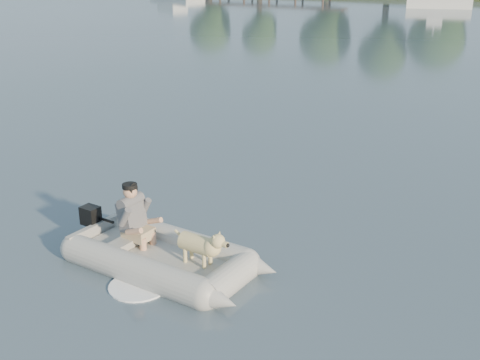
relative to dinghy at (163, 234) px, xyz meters
The scene contains 5 objects.
water 0.63m from the dinghy, 143.19° to the left, with size 160.00×160.00×0.00m, color slate.
dinghy is the anchor object (origin of this frame).
man 0.64m from the dinghy, behind, with size 0.64×0.55×0.95m, color #59595E, non-canonical shape.
dog 0.57m from the dinghy, ahead, with size 0.82×0.29×0.55m, color tan, non-canonical shape.
outboard_motor 1.48m from the dinghy, behind, with size 0.36×0.25×0.69m, color black, non-canonical shape.
Camera 1 is at (5.13, -6.32, 4.24)m, focal length 45.00 mm.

